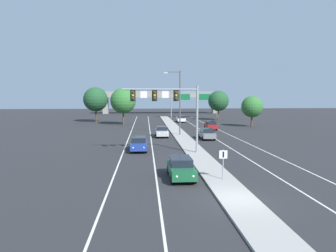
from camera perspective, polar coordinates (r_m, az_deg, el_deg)
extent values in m
plane|color=#28282B|center=(19.33, 12.88, -13.46)|extent=(260.00, 260.00, 0.00)
cube|color=#9E9B93|center=(36.39, 4.52, -4.16)|extent=(2.40, 110.00, 0.15)
cube|color=silver|center=(42.90, -3.14, -2.74)|extent=(0.14, 100.00, 0.01)
cube|color=silver|center=(44.09, 9.18, -2.57)|extent=(0.14, 100.00, 0.01)
cube|color=silver|center=(42.97, -7.55, -2.77)|extent=(0.14, 100.00, 0.01)
cube|color=silver|center=(44.97, 13.27, -2.49)|extent=(0.14, 100.00, 0.01)
cylinder|color=gray|center=(33.00, 5.44, 1.25)|extent=(0.24, 0.24, 7.20)
cylinder|color=gray|center=(32.48, -1.51, 6.85)|extent=(7.98, 0.16, 0.16)
cube|color=black|center=(32.64, 1.50, 5.71)|extent=(0.56, 0.06, 1.20)
cube|color=#38330F|center=(32.60, 1.51, 5.71)|extent=(0.32, 0.32, 1.00)
sphere|color=#282828|center=(32.43, 1.54, 6.27)|extent=(0.22, 0.22, 0.22)
sphere|color=#F2A819|center=(32.43, 1.54, 5.71)|extent=(0.22, 0.22, 0.22)
sphere|color=#282828|center=(32.43, 1.54, 5.14)|extent=(0.22, 0.22, 0.22)
cube|color=black|center=(32.49, -2.52, 5.70)|extent=(0.56, 0.06, 1.20)
cube|color=#38330F|center=(32.45, -2.52, 5.70)|extent=(0.32, 0.32, 1.00)
sphere|color=#282828|center=(32.28, -2.51, 6.27)|extent=(0.22, 0.22, 0.22)
sphere|color=#F2A819|center=(32.28, -2.51, 5.70)|extent=(0.22, 0.22, 0.22)
sphere|color=#282828|center=(32.28, -2.51, 5.13)|extent=(0.22, 0.22, 0.22)
cube|color=black|center=(32.50, -6.56, 5.67)|extent=(0.56, 0.06, 1.20)
cube|color=#38330F|center=(32.46, -6.56, 5.67)|extent=(0.32, 0.32, 1.00)
sphere|color=#282828|center=(32.29, -6.58, 6.24)|extent=(0.22, 0.22, 0.22)
sphere|color=#F2A819|center=(32.29, -6.58, 5.67)|extent=(0.22, 0.22, 0.22)
sphere|color=#282828|center=(32.29, -6.57, 5.10)|extent=(0.22, 0.22, 0.22)
cube|color=white|center=(32.48, -0.50, 5.88)|extent=(0.70, 0.04, 0.70)
cube|color=white|center=(32.41, -4.54, 5.87)|extent=(0.70, 0.04, 0.70)
cylinder|color=gray|center=(23.01, 10.22, -7.06)|extent=(0.08, 0.08, 2.20)
cube|color=white|center=(22.83, 10.27, -5.24)|extent=(0.60, 0.03, 0.60)
cube|color=black|center=(22.81, 10.28, -5.25)|extent=(0.12, 0.01, 0.44)
cylinder|color=#4C4C51|center=(48.02, 2.24, 4.33)|extent=(0.20, 0.20, 10.00)
cylinder|color=#4C4C51|center=(48.04, 0.94, 10.07)|extent=(2.20, 0.12, 0.12)
cube|color=#B7B7B2|center=(47.94, -0.39, 9.90)|extent=(0.56, 0.28, 0.20)
cube|color=#195633|center=(23.56, 2.43, -8.13)|extent=(1.85, 4.42, 0.70)
cube|color=black|center=(23.63, 2.37, -6.52)|extent=(1.61, 2.40, 0.56)
sphere|color=#EAE5C6|center=(21.54, 4.73, -9.33)|extent=(0.18, 0.18, 0.18)
sphere|color=#EAE5C6|center=(21.38, 1.64, -9.42)|extent=(0.18, 0.18, 0.18)
cylinder|color=black|center=(22.33, 4.99, -9.85)|extent=(0.23, 0.64, 0.64)
cylinder|color=black|center=(22.12, 0.85, -9.98)|extent=(0.23, 0.64, 0.64)
cylinder|color=black|center=(25.20, 3.81, -8.04)|extent=(0.23, 0.64, 0.64)
cylinder|color=black|center=(25.01, 0.14, -8.13)|extent=(0.23, 0.64, 0.64)
cube|color=navy|center=(35.13, -5.47, -3.54)|extent=(1.82, 4.41, 0.70)
cube|color=black|center=(35.26, -5.47, -2.47)|extent=(1.60, 2.38, 0.56)
sphere|color=#EAE5C6|center=(32.97, -4.53, -4.05)|extent=(0.18, 0.18, 0.18)
sphere|color=#EAE5C6|center=(32.99, -6.53, -4.07)|extent=(0.18, 0.18, 0.18)
cylinder|color=black|center=(33.71, -4.14, -4.53)|extent=(0.22, 0.64, 0.64)
cylinder|color=black|center=(33.74, -6.87, -4.54)|extent=(0.22, 0.64, 0.64)
cylinder|color=black|center=(36.67, -4.17, -3.69)|extent=(0.22, 0.64, 0.64)
cylinder|color=black|center=(36.69, -6.68, -3.71)|extent=(0.22, 0.64, 0.64)
cube|color=#B7B7BC|center=(46.77, -1.18, -1.21)|extent=(1.86, 4.42, 0.70)
cube|color=black|center=(46.91, -1.20, -0.41)|extent=(1.62, 2.40, 0.56)
sphere|color=#EAE5C6|center=(44.65, -0.25, -1.47)|extent=(0.18, 0.18, 0.18)
sphere|color=#EAE5C6|center=(44.56, -1.73, -1.49)|extent=(0.18, 0.18, 0.18)
cylinder|color=black|center=(45.39, -0.04, -1.86)|extent=(0.23, 0.64, 0.64)
cylinder|color=black|center=(45.28, -2.06, -1.88)|extent=(0.23, 0.64, 0.64)
cylinder|color=black|center=(48.35, -0.35, -1.40)|extent=(0.23, 0.64, 0.64)
cylinder|color=black|center=(48.25, -2.25, -1.41)|extent=(0.23, 0.64, 0.64)
cube|color=slate|center=(44.69, 7.19, -1.57)|extent=(1.90, 4.44, 0.70)
cube|color=black|center=(44.40, 7.26, -0.80)|extent=(1.64, 2.41, 0.56)
sphere|color=#EAE5C6|center=(46.68, 5.92, -1.19)|extent=(0.18, 0.18, 0.18)
sphere|color=#EAE5C6|center=(46.92, 7.30, -1.17)|extent=(0.18, 0.18, 0.18)
cylinder|color=black|center=(46.03, 5.81, -1.79)|extent=(0.23, 0.64, 0.64)
cylinder|color=black|center=(46.36, 7.75, -1.75)|extent=(0.23, 0.64, 0.64)
cylinder|color=black|center=(43.11, 6.59, -2.30)|extent=(0.23, 0.64, 0.64)
cylinder|color=black|center=(43.48, 8.65, -2.26)|extent=(0.23, 0.64, 0.64)
cube|color=maroon|center=(57.36, 7.97, 0.02)|extent=(1.93, 4.45, 0.70)
cube|color=black|center=(57.08, 8.01, 0.63)|extent=(1.65, 2.42, 0.56)
sphere|color=#EAE5C6|center=(59.39, 7.04, 0.28)|extent=(0.18, 0.18, 0.18)
sphere|color=#EAE5C6|center=(59.59, 8.13, 0.28)|extent=(0.18, 0.18, 0.18)
cylinder|color=black|center=(58.72, 6.93, -0.18)|extent=(0.24, 0.65, 0.64)
cylinder|color=black|center=(59.01, 8.46, -0.17)|extent=(0.24, 0.65, 0.64)
cylinder|color=black|center=(55.78, 7.43, -0.49)|extent=(0.24, 0.65, 0.64)
cylinder|color=black|center=(56.08, 9.04, -0.48)|extent=(0.24, 0.65, 0.64)
cube|color=silver|center=(72.55, 2.39, 1.25)|extent=(1.81, 4.40, 0.70)
cube|color=black|center=(72.28, 2.41, 1.74)|extent=(1.59, 2.38, 0.56)
sphere|color=#EAE5C6|center=(74.64, 1.76, 1.42)|extent=(0.18, 0.18, 0.18)
sphere|color=#EAE5C6|center=(74.77, 2.64, 1.42)|extent=(0.18, 0.18, 0.18)
cylinder|color=black|center=(73.97, 1.64, 1.07)|extent=(0.22, 0.64, 0.64)
cylinder|color=black|center=(74.16, 2.87, 1.08)|extent=(0.22, 0.64, 0.64)
cylinder|color=black|center=(71.00, 1.89, 0.88)|extent=(0.22, 0.64, 0.64)
cylinder|color=black|center=(71.19, 3.17, 0.88)|extent=(0.22, 0.64, 0.64)
cylinder|color=gray|center=(85.21, 0.60, 4.00)|extent=(0.28, 0.28, 7.50)
cylinder|color=gray|center=(87.27, 9.15, 3.96)|extent=(0.28, 0.28, 7.50)
cube|color=gray|center=(85.97, 4.95, 6.22)|extent=(13.00, 0.36, 0.70)
cube|color=#0F6033|center=(85.36, 3.06, 5.43)|extent=(3.20, 0.08, 1.70)
cube|color=#0F6033|center=(86.27, 6.84, 5.40)|extent=(3.20, 0.08, 1.70)
cube|color=gray|center=(107.26, -1.32, 5.66)|extent=(42.40, 6.40, 1.10)
cube|color=gray|center=(104.27, -1.24, 6.20)|extent=(42.40, 0.36, 0.90)
cube|color=gray|center=(108.05, -11.56, 3.75)|extent=(1.80, 2.40, 5.65)
cube|color=gray|center=(109.98, 8.75, 3.83)|extent=(1.80, 2.40, 5.65)
cylinder|color=#4C3823|center=(63.77, 15.32, 0.90)|extent=(0.36, 0.36, 2.35)
sphere|color=#2D6B2D|center=(63.61, 15.39, 3.49)|extent=(4.29, 4.29, 4.29)
cylinder|color=#4C3823|center=(66.34, -8.32, 1.49)|extent=(0.36, 0.36, 2.99)
sphere|color=#2D6B2D|center=(66.17, -8.37, 4.67)|extent=(5.46, 5.46, 5.46)
cylinder|color=#4C3823|center=(79.14, 9.34, 2.10)|extent=(0.36, 0.36, 2.84)
sphere|color=#1E4C28|center=(79.00, 9.38, 4.64)|extent=(5.20, 5.20, 5.20)
cylinder|color=#4C3823|center=(74.32, -13.28, 1.90)|extent=(0.36, 0.36, 3.12)
sphere|color=#1E4C28|center=(74.17, -13.35, 4.86)|extent=(5.70, 5.70, 5.70)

